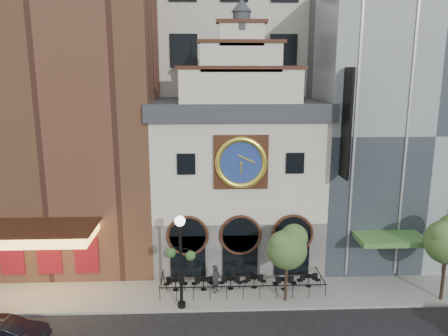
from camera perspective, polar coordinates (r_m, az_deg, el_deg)
name	(u,v)px	position (r m, az deg, el deg)	size (l,w,h in m)	color
ground	(245,311)	(28.20, 2.74, -18.20)	(120.00, 120.00, 0.00)	black
sidewalk	(242,290)	(30.33, 2.31, -15.67)	(44.00, 5.00, 0.15)	gray
clock_building	(237,176)	(32.96, 1.66, -1.01)	(12.60, 8.78, 18.65)	#605E5B
theater_building	(65,95)	(35.78, -20.05, 8.91)	(14.00, 15.60, 25.00)	brown
retail_building	(397,126)	(37.62, 21.69, 5.15)	(14.00, 14.40, 20.00)	gray
office_tower	(229,12)	(44.54, 0.62, 19.76)	(20.00, 16.00, 40.00)	beige
cafe_railing	(242,283)	(30.09, 2.32, -14.79)	(10.60, 2.60, 0.90)	black
bistro_0	(176,284)	(30.13, -6.34, -14.79)	(1.58, 0.68, 0.90)	black
bistro_1	(204,283)	(30.04, -2.68, -14.80)	(1.58, 0.68, 0.90)	black
bistro_2	(231,282)	(30.13, 0.87, -14.71)	(1.58, 0.68, 0.90)	black
bistro_3	(254,281)	(30.35, 3.96, -14.52)	(1.58, 0.68, 0.90)	black
bistro_4	(285,283)	(30.31, 7.91, -14.66)	(1.58, 0.68, 0.90)	black
bistro_5	(309,280)	(30.97, 10.99, -14.15)	(1.58, 0.68, 0.90)	black
car_left	(6,332)	(27.60, -26.57, -18.66)	(1.50, 4.29, 1.41)	black
pedestrian	(216,279)	(29.53, -1.05, -14.26)	(0.69, 0.45, 1.89)	black
lamppost	(181,252)	(26.77, -5.70, -10.82)	(1.80, 1.09, 5.93)	black
tree_left	(288,246)	(27.75, 8.33, -10.08)	(2.58, 2.49, 4.97)	#382619
tree_right	(448,238)	(30.78, 27.24, -8.16)	(2.91, 2.80, 5.60)	#382619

